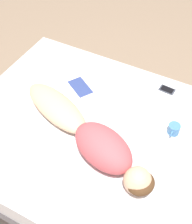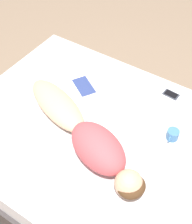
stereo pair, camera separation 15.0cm
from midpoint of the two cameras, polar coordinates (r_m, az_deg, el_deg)
The scene contains 6 objects.
ground_plane at distance 2.83m, azimuth -0.74°, elevation -10.77°, with size 12.00×12.00×0.00m, color #7A6651.
bed at distance 2.60m, azimuth -0.80°, elevation -7.56°, with size 1.69×2.24×0.57m.
person at distance 2.22m, azimuth -3.15°, elevation -4.52°, with size 0.67×1.31×0.22m.
open_magazine at distance 2.73m, azimuth -2.67°, elevation 5.20°, with size 0.52×0.50×0.01m.
coffee_mug at distance 2.38m, azimuth 12.31°, elevation -3.12°, with size 0.12×0.09×0.08m.
cell_phone at distance 2.72m, azimuth 11.33°, elevation 3.97°, with size 0.09×0.14×0.01m.
Camera 1 is at (1.32, 0.66, 2.42)m, focal length 50.00 mm.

